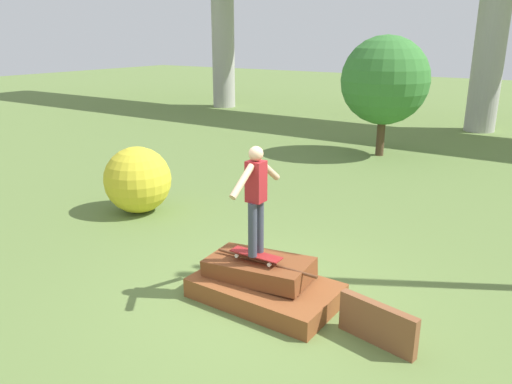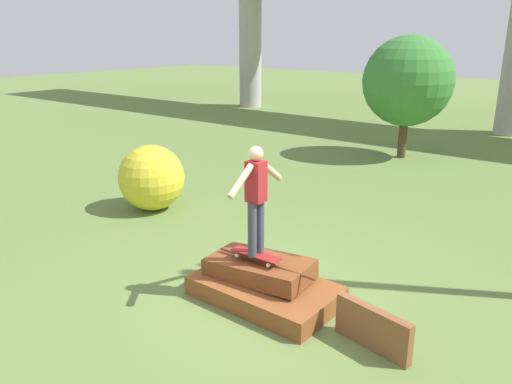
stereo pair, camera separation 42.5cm
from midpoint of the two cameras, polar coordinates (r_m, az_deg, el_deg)
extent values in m
plane|color=olive|center=(7.07, -0.72, -12.19)|extent=(80.00, 80.00, 0.00)
cube|color=brown|center=(7.00, -0.73, -11.21)|extent=(1.98, 1.19, 0.27)
cube|color=brown|center=(7.00, -1.41, -8.71)|extent=(1.51, 0.89, 0.33)
cylinder|color=brown|center=(6.81, -0.74, -8.10)|extent=(1.57, 0.04, 0.04)
cube|color=brown|center=(6.18, 11.73, -14.57)|extent=(1.01, 0.31, 0.52)
cube|color=maroon|center=(6.81, -1.80, -7.15)|extent=(0.75, 0.21, 0.01)
cylinder|color=silver|center=(6.76, 0.45, -7.81)|extent=(0.05, 0.03, 0.05)
cylinder|color=silver|center=(6.63, -0.33, -8.34)|extent=(0.05, 0.03, 0.05)
cylinder|color=silver|center=(7.03, -3.19, -6.82)|extent=(0.05, 0.03, 0.05)
cylinder|color=silver|center=(6.90, -4.01, -7.31)|extent=(0.05, 0.03, 0.05)
cylinder|color=#383D4C|center=(6.72, -1.43, -3.93)|extent=(0.12, 0.12, 0.75)
cylinder|color=#383D4C|center=(6.59, -2.25, -4.39)|extent=(0.12, 0.12, 0.75)
cube|color=maroon|center=(6.44, -1.89, 1.20)|extent=(0.22, 0.21, 0.54)
sphere|color=tan|center=(6.35, -1.92, 4.39)|extent=(0.19, 0.19, 0.19)
cylinder|color=tan|center=(6.68, -0.35, 2.51)|extent=(0.10, 0.48, 0.38)
cylinder|color=tan|center=(6.17, -3.57, 1.20)|extent=(0.10, 0.48, 0.38)
cylinder|color=#A8A59E|center=(25.53, -4.29, 17.19)|extent=(1.10, 1.10, 6.71)
cylinder|color=#A8A59E|center=(20.53, 24.73, 15.62)|extent=(1.10, 1.10, 6.71)
cylinder|color=#4C3823|center=(15.48, 13.29, 6.18)|extent=(0.24, 0.24, 1.14)
sphere|color=#387A33|center=(15.25, 13.73, 12.29)|extent=(2.56, 2.56, 2.56)
sphere|color=gold|center=(10.47, -14.51, 1.34)|extent=(1.36, 1.36, 1.36)
camera|label=1|loc=(0.21, -91.88, -0.60)|focal=35.00mm
camera|label=2|loc=(0.21, 88.12, 0.60)|focal=35.00mm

